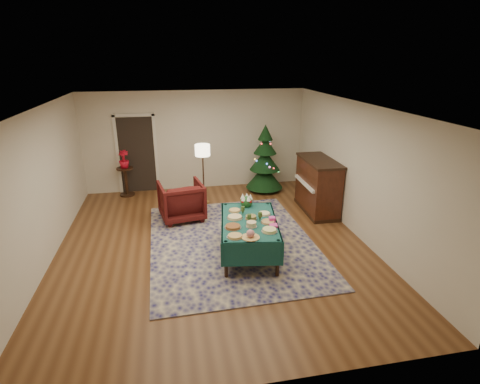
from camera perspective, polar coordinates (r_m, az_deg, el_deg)
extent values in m
plane|color=#593319|center=(7.59, -4.12, -7.87)|extent=(7.00, 7.00, 0.00)
plane|color=white|center=(6.76, -4.70, 12.77)|extent=(7.00, 7.00, 0.00)
plane|color=beige|center=(10.43, -6.71, 7.77)|extent=(6.00, 0.00, 6.00)
plane|color=beige|center=(3.93, 1.91, -14.06)|extent=(6.00, 0.00, 6.00)
plane|color=beige|center=(7.38, -28.20, 0.24)|extent=(0.00, 7.00, 7.00)
plane|color=beige|center=(7.96, 17.62, 3.06)|extent=(0.00, 7.00, 7.00)
cube|color=black|center=(10.50, -15.40, 5.41)|extent=(0.92, 0.02, 2.04)
cube|color=silver|center=(10.53, -18.13, 5.35)|extent=(0.08, 0.04, 2.14)
cube|color=silver|center=(10.45, -12.68, 5.75)|extent=(0.08, 0.04, 2.14)
cube|color=silver|center=(10.28, -15.96, 11.22)|extent=(1.08, 0.04, 0.08)
cube|color=#181653|center=(7.63, -1.28, -7.57)|extent=(3.29, 4.27, 0.02)
cylinder|color=black|center=(6.35, -2.14, -10.27)|extent=(0.06, 0.06, 0.69)
cylinder|color=black|center=(7.78, -2.20, -4.27)|extent=(0.06, 0.06, 0.69)
cylinder|color=black|center=(6.41, 5.77, -10.07)|extent=(0.06, 0.06, 0.69)
cylinder|color=black|center=(7.83, 4.18, -4.16)|extent=(0.06, 0.06, 0.69)
cube|color=#134043|center=(6.93, 1.39, -4.49)|extent=(1.27, 1.89, 0.04)
cube|color=#134043|center=(7.80, 0.98, -3.16)|extent=(1.04, 0.18, 0.43)
cube|color=#134043|center=(6.24, 1.89, -9.47)|extent=(1.04, 0.18, 0.43)
cube|color=#134043|center=(7.06, 5.44, -5.87)|extent=(0.30, 1.76, 0.43)
cube|color=#134043|center=(7.00, -2.72, -6.03)|extent=(0.30, 1.76, 0.43)
cylinder|color=silver|center=(6.30, -0.77, -6.87)|extent=(0.28, 0.28, 0.01)
cylinder|color=tan|center=(6.29, -0.77, -6.69)|extent=(0.24, 0.24, 0.03)
cylinder|color=silver|center=(6.28, 1.60, -6.97)|extent=(0.32, 0.32, 0.01)
sphere|color=#CC727A|center=(6.25, 1.60, -6.36)|extent=(0.14, 0.14, 0.14)
cylinder|color=silver|center=(6.51, 4.50, -6.01)|extent=(0.28, 0.28, 0.01)
cylinder|color=#D8D172|center=(6.50, 4.50, -5.79)|extent=(0.24, 0.24, 0.05)
cylinder|color=silver|center=(6.63, -1.10, -5.44)|extent=(0.31, 0.31, 0.01)
cylinder|color=brown|center=(6.62, -1.10, -5.26)|extent=(0.26, 0.26, 0.04)
cylinder|color=silver|center=(6.67, 1.74, -5.26)|extent=(0.21, 0.21, 0.01)
cylinder|color=tan|center=(6.65, 1.75, -4.90)|extent=(0.17, 0.17, 0.08)
cylinder|color=silver|center=(6.84, 4.29, -4.65)|extent=(0.28, 0.28, 0.01)
cylinder|color=#B2844C|center=(6.83, 4.30, -4.50)|extent=(0.23, 0.23, 0.03)
cylinder|color=silver|center=(7.00, -0.80, -4.00)|extent=(0.30, 0.30, 0.01)
cylinder|color=#D8BF7F|center=(6.99, -0.80, -3.82)|extent=(0.26, 0.26, 0.04)
cylinder|color=silver|center=(6.98, 1.68, -4.09)|extent=(0.23, 0.23, 0.01)
cylinder|color=maroon|center=(6.96, 1.68, -3.84)|extent=(0.20, 0.20, 0.06)
cylinder|color=silver|center=(7.18, 3.71, -3.40)|extent=(0.25, 0.25, 0.01)
cylinder|color=#F2EACC|center=(7.17, 3.71, -3.26)|extent=(0.21, 0.21, 0.03)
cylinder|color=silver|center=(7.31, -0.83, -2.92)|extent=(0.24, 0.24, 0.01)
cylinder|color=tan|center=(7.30, -0.83, -2.78)|extent=(0.21, 0.21, 0.03)
cone|color=#2D471E|center=(7.15, 0.43, -3.14)|extent=(0.06, 0.06, 0.08)
cylinder|color=#2D471E|center=(7.12, 0.43, -2.56)|extent=(0.07, 0.07, 0.08)
cone|color=#2D471E|center=(6.90, 3.08, -4.06)|extent=(0.06, 0.06, 0.08)
cylinder|color=#2D471E|center=(6.87, 3.09, -3.46)|extent=(0.07, 0.07, 0.08)
cone|color=#2D471E|center=(6.82, 1.42, -4.34)|extent=(0.06, 0.06, 0.08)
cylinder|color=#2D471E|center=(6.79, 1.43, -3.74)|extent=(0.07, 0.07, 0.08)
cube|color=#D83C8F|center=(6.70, 5.12, -5.11)|extent=(0.16, 0.16, 0.04)
cube|color=#D23A98|center=(6.87, 4.91, -4.19)|extent=(0.13, 0.13, 0.09)
sphere|color=#1E4C1E|center=(7.52, 0.98, -1.53)|extent=(0.24, 0.24, 0.24)
cone|color=white|center=(7.49, 1.61, -0.70)|extent=(0.09, 0.09, 0.11)
cone|color=white|center=(7.55, 1.05, -0.52)|extent=(0.09, 0.09, 0.11)
cone|color=white|center=(7.51, 0.40, -0.64)|extent=(0.09, 0.09, 0.11)
cone|color=white|center=(7.42, 0.55, -0.91)|extent=(0.09, 0.09, 0.11)
cone|color=white|center=(7.41, 1.30, -0.94)|extent=(0.09, 0.09, 0.11)
sphere|color=#B20C0F|center=(7.57, 1.51, -1.07)|extent=(0.06, 0.06, 0.06)
sphere|color=#B20C0F|center=(7.57, 0.42, -1.07)|extent=(0.06, 0.06, 0.06)
sphere|color=#B20C0F|center=(7.43, 0.44, -1.47)|extent=(0.06, 0.06, 0.06)
sphere|color=#B20C0F|center=(7.44, 1.55, -1.47)|extent=(0.06, 0.06, 0.06)
imported|color=#49100F|center=(8.60, -8.93, -1.07)|extent=(1.08, 1.03, 0.97)
cylinder|color=#A57F3F|center=(9.63, -5.46, -1.57)|extent=(0.26, 0.26, 0.03)
cylinder|color=black|center=(9.40, -5.60, 2.27)|extent=(0.04, 0.04, 1.38)
cylinder|color=#FFEABF|center=(9.21, -5.74, 6.36)|extent=(0.37, 0.37, 0.28)
cylinder|color=black|center=(10.55, -16.76, -0.35)|extent=(0.39, 0.39, 0.04)
cylinder|color=black|center=(10.43, -16.95, 1.47)|extent=(0.09, 0.09, 0.71)
cylinder|color=black|center=(10.32, -17.16, 3.45)|extent=(0.43, 0.43, 0.03)
imported|color=red|center=(10.29, -17.25, 4.24)|extent=(0.26, 0.47, 0.26)
cylinder|color=black|center=(10.49, 3.70, 0.70)|extent=(0.11, 0.11, 0.15)
cone|color=black|center=(10.39, 3.75, 2.46)|extent=(1.29, 1.29, 0.64)
cone|color=black|center=(10.26, 3.80, 4.91)|extent=(1.05, 1.05, 0.55)
cone|color=black|center=(10.16, 3.86, 7.16)|extent=(0.80, 0.80, 0.46)
cone|color=black|center=(10.08, 3.90, 9.09)|extent=(0.51, 0.51, 0.41)
cube|color=black|center=(9.28, 11.51, -2.58)|extent=(0.67, 1.48, 0.08)
cube|color=black|center=(9.06, 11.77, 0.92)|extent=(0.65, 1.46, 1.20)
cube|color=black|center=(8.88, 12.06, 4.70)|extent=(0.69, 1.50, 0.05)
cube|color=white|center=(8.93, 9.96, 1.31)|extent=(0.15, 1.24, 0.06)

